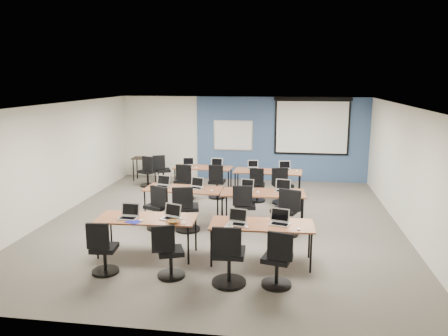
% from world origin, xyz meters
% --- Properties ---
extents(floor, '(8.00, 9.00, 0.02)m').
position_xyz_m(floor, '(0.00, 0.00, 0.00)').
color(floor, '#6B6354').
rests_on(floor, ground).
extents(ceiling, '(8.00, 9.00, 0.02)m').
position_xyz_m(ceiling, '(0.00, 0.00, 2.70)').
color(ceiling, white).
rests_on(ceiling, ground).
extents(wall_back, '(8.00, 0.04, 2.70)m').
position_xyz_m(wall_back, '(0.00, 4.50, 1.35)').
color(wall_back, beige).
rests_on(wall_back, ground).
extents(wall_front, '(8.00, 0.04, 2.70)m').
position_xyz_m(wall_front, '(0.00, -4.50, 1.35)').
color(wall_front, beige).
rests_on(wall_front, ground).
extents(wall_left, '(0.04, 9.00, 2.70)m').
position_xyz_m(wall_left, '(-4.00, 0.00, 1.35)').
color(wall_left, beige).
rests_on(wall_left, ground).
extents(wall_right, '(0.04, 9.00, 2.70)m').
position_xyz_m(wall_right, '(4.00, 0.00, 1.35)').
color(wall_right, beige).
rests_on(wall_right, ground).
extents(blue_accent_panel, '(5.50, 0.04, 2.70)m').
position_xyz_m(blue_accent_panel, '(1.25, 4.47, 1.35)').
color(blue_accent_panel, '#3D5977').
rests_on(blue_accent_panel, wall_back).
extents(whiteboard, '(1.28, 0.03, 0.98)m').
position_xyz_m(whiteboard, '(-0.30, 4.43, 1.45)').
color(whiteboard, silver).
rests_on(whiteboard, wall_back).
extents(projector_screen, '(2.40, 0.10, 1.82)m').
position_xyz_m(projector_screen, '(2.20, 4.41, 1.89)').
color(projector_screen, black).
rests_on(projector_screen, wall_back).
extents(training_table_front_left, '(1.84, 0.77, 0.73)m').
position_xyz_m(training_table_front_left, '(-1.10, -2.07, 0.69)').
color(training_table_front_left, brown).
rests_on(training_table_front_left, floor).
extents(training_table_front_right, '(1.85, 0.77, 0.73)m').
position_xyz_m(training_table_front_right, '(1.04, -2.10, 0.69)').
color(training_table_front_right, olive).
rests_on(training_table_front_right, floor).
extents(training_table_mid_left, '(1.84, 0.77, 0.73)m').
position_xyz_m(training_table_mid_left, '(-0.94, 0.19, 0.69)').
color(training_table_mid_left, '#935C2E').
rests_on(training_table_mid_left, floor).
extents(training_table_mid_right, '(1.91, 0.79, 0.73)m').
position_xyz_m(training_table_mid_right, '(0.94, 0.11, 0.69)').
color(training_table_mid_right, olive).
rests_on(training_table_mid_right, floor).
extents(training_table_back_left, '(1.69, 0.70, 0.73)m').
position_xyz_m(training_table_back_left, '(-0.96, 2.73, 0.68)').
color(training_table_back_left, '#A2642C').
rests_on(training_table_back_left, floor).
extents(training_table_back_right, '(1.89, 0.79, 0.73)m').
position_xyz_m(training_table_back_right, '(0.93, 2.46, 0.69)').
color(training_table_back_right, brown).
rests_on(training_table_back_right, floor).
extents(laptop_0, '(0.34, 0.29, 0.26)m').
position_xyz_m(laptop_0, '(-1.42, -2.13, 0.79)').
color(laptop_0, silver).
rests_on(laptop_0, training_table_front_left).
extents(mouse_0, '(0.09, 0.11, 0.04)m').
position_xyz_m(mouse_0, '(-1.14, -2.27, 0.74)').
color(mouse_0, white).
rests_on(mouse_0, training_table_front_left).
extents(task_chair_0, '(0.46, 0.46, 0.95)m').
position_xyz_m(task_chair_0, '(-1.58, -2.99, 0.39)').
color(task_chair_0, black).
rests_on(task_chair_0, floor).
extents(laptop_1, '(0.34, 0.29, 0.26)m').
position_xyz_m(laptop_1, '(-0.62, -2.06, 0.79)').
color(laptop_1, silver).
rests_on(laptop_1, training_table_front_left).
extents(mouse_1, '(0.08, 0.10, 0.03)m').
position_xyz_m(mouse_1, '(-0.33, -2.30, 0.74)').
color(mouse_1, white).
rests_on(mouse_1, training_table_front_left).
extents(task_chair_1, '(0.49, 0.47, 0.95)m').
position_xyz_m(task_chair_1, '(-0.44, -2.97, 0.39)').
color(task_chair_1, black).
rests_on(task_chair_1, floor).
extents(laptop_2, '(0.34, 0.29, 0.26)m').
position_xyz_m(laptop_2, '(0.61, -2.18, 0.79)').
color(laptop_2, silver).
rests_on(laptop_2, training_table_front_right).
extents(mouse_2, '(0.07, 0.10, 0.03)m').
position_xyz_m(mouse_2, '(0.80, -2.35, 0.74)').
color(mouse_2, white).
rests_on(mouse_2, training_table_front_right).
extents(task_chair_2, '(0.56, 0.56, 1.04)m').
position_xyz_m(task_chair_2, '(0.58, -3.09, 0.43)').
color(task_chair_2, black).
rests_on(task_chair_2, floor).
extents(laptop_3, '(0.34, 0.29, 0.26)m').
position_xyz_m(laptop_3, '(1.36, -2.06, 0.79)').
color(laptop_3, silver).
rests_on(laptop_3, training_table_front_right).
extents(mouse_3, '(0.09, 0.12, 0.04)m').
position_xyz_m(mouse_3, '(1.69, -2.33, 0.74)').
color(mouse_3, white).
rests_on(mouse_3, training_table_front_right).
extents(task_chair_3, '(0.49, 0.49, 0.97)m').
position_xyz_m(task_chair_3, '(1.36, -3.05, 0.40)').
color(task_chair_3, black).
rests_on(task_chair_3, floor).
extents(laptop_4, '(0.34, 0.29, 0.26)m').
position_xyz_m(laptop_4, '(-1.48, 0.30, 0.79)').
color(laptop_4, '#AFAFAF').
rests_on(laptop_4, training_table_mid_left).
extents(mouse_4, '(0.08, 0.11, 0.04)m').
position_xyz_m(mouse_4, '(-1.19, 0.10, 0.74)').
color(mouse_4, white).
rests_on(mouse_4, training_table_mid_left).
extents(task_chair_4, '(0.57, 0.54, 1.02)m').
position_xyz_m(task_chair_4, '(-1.30, -0.68, 0.42)').
color(task_chair_4, black).
rests_on(task_chair_4, floor).
extents(laptop_5, '(0.32, 0.27, 0.24)m').
position_xyz_m(laptop_5, '(-0.64, 0.25, 0.79)').
color(laptop_5, '#BABABA').
rests_on(laptop_5, training_table_mid_left).
extents(mouse_5, '(0.07, 0.10, 0.04)m').
position_xyz_m(mouse_5, '(-0.24, 0.03, 0.74)').
color(mouse_5, white).
rests_on(mouse_5, training_table_mid_left).
extents(task_chair_5, '(0.55, 0.55, 1.03)m').
position_xyz_m(task_chair_5, '(-0.67, -0.70, 0.43)').
color(task_chair_5, black).
rests_on(task_chair_5, floor).
extents(laptop_6, '(0.31, 0.26, 0.23)m').
position_xyz_m(laptop_6, '(0.56, 0.28, 0.79)').
color(laptop_6, silver).
rests_on(laptop_6, training_table_mid_right).
extents(mouse_6, '(0.07, 0.10, 0.03)m').
position_xyz_m(mouse_6, '(0.83, 0.05, 0.74)').
color(mouse_6, white).
rests_on(mouse_6, training_table_mid_right).
extents(task_chair_6, '(0.53, 0.53, 1.01)m').
position_xyz_m(task_chair_6, '(0.55, -0.33, 0.42)').
color(task_chair_6, black).
rests_on(task_chair_6, floor).
extents(laptop_7, '(0.35, 0.30, 0.27)m').
position_xyz_m(laptop_7, '(1.39, 0.26, 0.80)').
color(laptop_7, '#B8B8C4').
rests_on(laptop_7, training_table_mid_right).
extents(mouse_7, '(0.07, 0.10, 0.03)m').
position_xyz_m(mouse_7, '(1.61, 0.13, 0.74)').
color(mouse_7, white).
rests_on(mouse_7, training_table_mid_right).
extents(task_chair_7, '(0.60, 0.58, 1.05)m').
position_xyz_m(task_chair_7, '(1.48, -0.65, 0.44)').
color(task_chair_7, black).
rests_on(task_chair_7, floor).
extents(laptop_8, '(0.33, 0.28, 0.25)m').
position_xyz_m(laptop_8, '(-1.44, 2.77, 0.79)').
color(laptop_8, '#BCBCBD').
rests_on(laptop_8, training_table_back_left).
extents(mouse_8, '(0.07, 0.10, 0.03)m').
position_xyz_m(mouse_8, '(-1.13, 2.54, 0.74)').
color(mouse_8, white).
rests_on(mouse_8, training_table_back_left).
extents(task_chair_8, '(0.53, 0.53, 1.01)m').
position_xyz_m(task_chair_8, '(-1.31, 1.77, 0.42)').
color(task_chair_8, black).
rests_on(task_chair_8, floor).
extents(laptop_9, '(0.35, 0.29, 0.26)m').
position_xyz_m(laptop_9, '(-0.57, 2.72, 0.79)').
color(laptop_9, '#AFAFB8').
rests_on(laptop_9, training_table_back_left).
extents(mouse_9, '(0.08, 0.10, 0.03)m').
position_xyz_m(mouse_9, '(-0.35, 2.42, 0.74)').
color(mouse_9, white).
rests_on(mouse_9, training_table_back_left).
extents(task_chair_9, '(0.48, 0.48, 0.97)m').
position_xyz_m(task_chair_9, '(-0.45, 2.02, 0.40)').
color(task_chair_9, black).
rests_on(task_chair_9, floor).
extents(laptop_10, '(0.30, 0.26, 0.23)m').
position_xyz_m(laptop_10, '(0.49, 2.73, 0.79)').
color(laptop_10, '#AFAFB0').
rests_on(laptop_10, training_table_back_right).
extents(mouse_10, '(0.08, 0.10, 0.03)m').
position_xyz_m(mouse_10, '(0.72, 2.44, 0.74)').
color(mouse_10, white).
rests_on(mouse_10, training_table_back_right).
extents(task_chair_10, '(0.46, 0.46, 0.95)m').
position_xyz_m(task_chair_10, '(0.68, 1.83, 0.39)').
color(task_chair_10, black).
rests_on(task_chair_10, floor).
extents(laptop_11, '(0.33, 0.28, 0.25)m').
position_xyz_m(laptop_11, '(1.40, 2.66, 0.79)').
color(laptop_11, silver).
rests_on(laptop_11, training_table_back_right).
extents(mouse_11, '(0.08, 0.10, 0.03)m').
position_xyz_m(mouse_11, '(1.73, 2.50, 0.74)').
color(mouse_11, white).
rests_on(mouse_11, training_table_back_right).
extents(task_chair_11, '(0.56, 0.53, 1.01)m').
position_xyz_m(task_chair_11, '(1.34, 1.72, 0.42)').
color(task_chair_11, black).
rests_on(task_chair_11, floor).
extents(blue_mousepad, '(0.30, 0.27, 0.01)m').
position_xyz_m(blue_mousepad, '(-1.26, -2.34, 0.73)').
color(blue_mousepad, navy).
rests_on(blue_mousepad, training_table_front_left).
extents(snack_bowl, '(0.26, 0.26, 0.05)m').
position_xyz_m(snack_bowl, '(-0.53, -2.31, 0.76)').
color(snack_bowl, brown).
rests_on(snack_bowl, training_table_front_left).
extents(snack_plate, '(0.22, 0.22, 0.01)m').
position_xyz_m(snack_plate, '(0.48, -2.40, 0.74)').
color(snack_plate, white).
rests_on(snack_plate, training_table_front_right).
extents(coffee_cup, '(0.08, 0.08, 0.06)m').
position_xyz_m(coffee_cup, '(0.52, -2.36, 0.77)').
color(coffee_cup, white).
rests_on(coffee_cup, snack_plate).
extents(utility_table, '(0.85, 0.47, 0.75)m').
position_xyz_m(utility_table, '(-3.09, 3.84, 0.65)').
color(utility_table, black).
rests_on(utility_table, floor).
extents(spare_chair_a, '(0.50, 0.47, 0.95)m').
position_xyz_m(spare_chair_a, '(-2.39, 3.32, 0.39)').
color(spare_chair_a, black).
rests_on(spare_chair_a, floor).
extents(spare_chair_b, '(0.51, 0.48, 0.97)m').
position_xyz_m(spare_chair_b, '(-2.76, 3.02, 0.40)').
color(spare_chair_b, black).
rests_on(spare_chair_b, floor).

